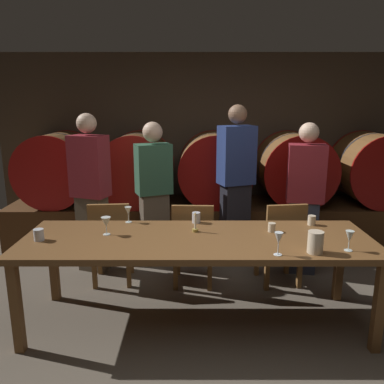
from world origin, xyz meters
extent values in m
plane|color=brown|center=(0.00, 0.00, 0.00)|extent=(7.73, 7.73, 0.00)
cube|color=#473A2D|center=(0.00, 2.86, 1.24)|extent=(5.94, 0.24, 2.47)
cube|color=#4C2D16|center=(0.00, 2.31, 0.27)|extent=(5.35, 0.90, 0.54)
cylinder|color=brown|center=(-2.04, 2.31, 0.99)|extent=(0.91, 0.78, 0.91)
cylinder|color=#9E1411|center=(-2.04, 1.90, 0.99)|extent=(0.92, 0.03, 0.92)
cylinder|color=#9E1411|center=(-2.04, 2.72, 0.99)|extent=(0.92, 0.03, 0.92)
cylinder|color=#2D2D33|center=(-2.04, 2.31, 0.99)|extent=(0.91, 0.04, 0.91)
cylinder|color=#513319|center=(-1.02, 2.31, 0.99)|extent=(0.91, 0.78, 0.91)
cylinder|color=#B21C16|center=(-1.02, 1.90, 0.99)|extent=(0.92, 0.03, 0.92)
cylinder|color=#B21C16|center=(-1.02, 2.72, 0.99)|extent=(0.92, 0.03, 0.92)
cylinder|color=#2D2D33|center=(-1.02, 2.31, 0.99)|extent=(0.91, 0.04, 0.91)
cylinder|color=brown|center=(-0.02, 2.31, 0.99)|extent=(0.91, 0.78, 0.91)
cylinder|color=maroon|center=(-0.02, 1.90, 0.99)|extent=(0.92, 0.03, 0.92)
cylinder|color=maroon|center=(-0.02, 2.72, 0.99)|extent=(0.92, 0.03, 0.92)
cylinder|color=#2D2D33|center=(-0.02, 2.31, 0.99)|extent=(0.91, 0.04, 0.91)
cylinder|color=brown|center=(1.00, 2.31, 0.99)|extent=(0.91, 0.78, 0.91)
cylinder|color=maroon|center=(1.00, 1.90, 0.99)|extent=(0.92, 0.03, 0.92)
cylinder|color=maroon|center=(1.00, 2.72, 0.99)|extent=(0.92, 0.03, 0.92)
cylinder|color=#2D2D33|center=(1.00, 2.31, 0.99)|extent=(0.91, 0.04, 0.91)
cylinder|color=brown|center=(2.03, 2.31, 0.99)|extent=(0.91, 0.78, 0.91)
cylinder|color=maroon|center=(2.03, 2.72, 0.99)|extent=(0.92, 0.03, 0.92)
cylinder|color=#2D2D33|center=(2.03, 2.31, 0.99)|extent=(0.91, 0.04, 0.91)
cube|color=brown|center=(-0.27, 0.35, 0.74)|extent=(2.84, 0.91, 0.05)
cube|color=brown|center=(-1.61, -0.04, 0.36)|extent=(0.07, 0.07, 0.72)
cube|color=brown|center=(1.07, -0.04, 0.36)|extent=(0.07, 0.07, 0.72)
cube|color=brown|center=(-1.61, 0.75, 0.36)|extent=(0.07, 0.07, 0.72)
cube|color=brown|center=(1.07, 0.75, 0.36)|extent=(0.07, 0.07, 0.72)
cube|color=brown|center=(-1.13, 1.14, 0.44)|extent=(0.43, 0.43, 0.04)
cube|color=brown|center=(-1.12, 0.96, 0.67)|extent=(0.40, 0.07, 0.42)
cube|color=brown|center=(-0.98, 1.33, 0.21)|extent=(0.05, 0.05, 0.42)
cube|color=brown|center=(-1.32, 1.30, 0.21)|extent=(0.05, 0.05, 0.42)
cube|color=brown|center=(-0.95, 0.99, 0.21)|extent=(0.05, 0.05, 0.42)
cube|color=brown|center=(-1.29, 0.96, 0.21)|extent=(0.05, 0.05, 0.42)
cube|color=brown|center=(-0.30, 1.10, 0.44)|extent=(0.42, 0.42, 0.04)
cube|color=brown|center=(-0.31, 0.92, 0.67)|extent=(0.40, 0.06, 0.42)
cube|color=brown|center=(-0.12, 1.26, 0.21)|extent=(0.05, 0.05, 0.42)
cube|color=brown|center=(-0.46, 1.27, 0.21)|extent=(0.05, 0.05, 0.42)
cube|color=brown|center=(-0.14, 0.92, 0.21)|extent=(0.05, 0.05, 0.42)
cube|color=brown|center=(-0.48, 0.93, 0.21)|extent=(0.05, 0.05, 0.42)
cube|color=brown|center=(0.58, 1.12, 0.44)|extent=(0.45, 0.45, 0.04)
cube|color=brown|center=(0.60, 0.94, 0.67)|extent=(0.40, 0.09, 0.42)
cube|color=brown|center=(0.72, 1.31, 0.21)|extent=(0.05, 0.05, 0.42)
cube|color=brown|center=(0.39, 1.27, 0.21)|extent=(0.05, 0.05, 0.42)
cube|color=brown|center=(0.77, 0.98, 0.21)|extent=(0.05, 0.05, 0.42)
cube|color=brown|center=(0.43, 0.93, 0.21)|extent=(0.05, 0.05, 0.42)
cube|color=brown|center=(-1.40, 1.43, 0.42)|extent=(0.35, 0.29, 0.84)
cube|color=maroon|center=(-1.40, 1.43, 1.17)|extent=(0.44, 0.35, 0.65)
sphere|color=beige|center=(-1.40, 1.43, 1.62)|extent=(0.21, 0.21, 0.21)
cube|color=brown|center=(-0.74, 1.60, 0.42)|extent=(0.35, 0.30, 0.84)
cube|color=#336047|center=(-0.74, 1.60, 1.11)|extent=(0.44, 0.36, 0.55)
sphere|color=beige|center=(-0.74, 1.60, 1.52)|extent=(0.22, 0.22, 0.22)
cube|color=black|center=(0.18, 1.64, 0.47)|extent=(0.35, 0.29, 0.94)
cube|color=navy|center=(0.18, 1.64, 1.26)|extent=(0.44, 0.36, 0.65)
sphere|color=#8C664C|center=(0.18, 1.64, 1.71)|extent=(0.21, 0.21, 0.21)
cube|color=#33384C|center=(0.89, 1.37, 0.40)|extent=(0.33, 0.25, 0.80)
cube|color=maroon|center=(0.89, 1.37, 1.11)|extent=(0.42, 0.30, 0.61)
sphere|color=beige|center=(0.89, 1.37, 1.53)|extent=(0.20, 0.20, 0.20)
cylinder|color=olive|center=(-0.29, 0.50, 0.78)|extent=(0.05, 0.05, 0.02)
cylinder|color=#EDE5CC|center=(-0.29, 0.50, 0.85)|extent=(0.02, 0.02, 0.13)
cone|color=yellow|center=(-0.29, 0.50, 0.93)|extent=(0.01, 0.01, 0.02)
cylinder|color=beige|center=(0.58, 0.03, 0.85)|extent=(0.11, 0.11, 0.16)
cylinder|color=silver|center=(-1.02, 0.42, 0.77)|extent=(0.06, 0.06, 0.00)
cylinder|color=silver|center=(-1.02, 0.42, 0.80)|extent=(0.01, 0.01, 0.06)
cone|color=silver|center=(-1.02, 0.42, 0.87)|extent=(0.08, 0.08, 0.09)
cylinder|color=silver|center=(-0.89, 0.76, 0.77)|extent=(0.06, 0.06, 0.00)
cylinder|color=silver|center=(-0.89, 0.76, 0.80)|extent=(0.01, 0.01, 0.07)
cone|color=silver|center=(-0.89, 0.76, 0.87)|extent=(0.06, 0.06, 0.07)
cylinder|color=white|center=(0.31, -0.01, 0.77)|extent=(0.06, 0.06, 0.00)
cylinder|color=white|center=(0.31, -0.01, 0.81)|extent=(0.01, 0.01, 0.08)
cone|color=white|center=(0.31, -0.01, 0.89)|extent=(0.06, 0.06, 0.09)
cylinder|color=silver|center=(0.85, 0.07, 0.77)|extent=(0.06, 0.06, 0.00)
cylinder|color=silver|center=(0.85, 0.07, 0.80)|extent=(0.01, 0.01, 0.06)
cone|color=silver|center=(0.85, 0.07, 0.88)|extent=(0.06, 0.06, 0.09)
cylinder|color=silver|center=(-1.53, 0.29, 0.81)|extent=(0.08, 0.08, 0.09)
cylinder|color=silver|center=(-0.27, 0.74, 0.81)|extent=(0.07, 0.07, 0.10)
cylinder|color=beige|center=(0.36, 0.50, 0.80)|extent=(0.06, 0.06, 0.08)
cylinder|color=beige|center=(0.76, 0.68, 0.81)|extent=(0.07, 0.07, 0.09)
camera|label=1|loc=(-0.31, -2.60, 1.85)|focal=36.04mm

